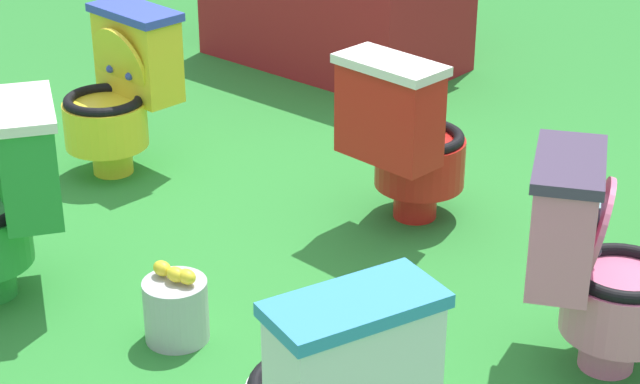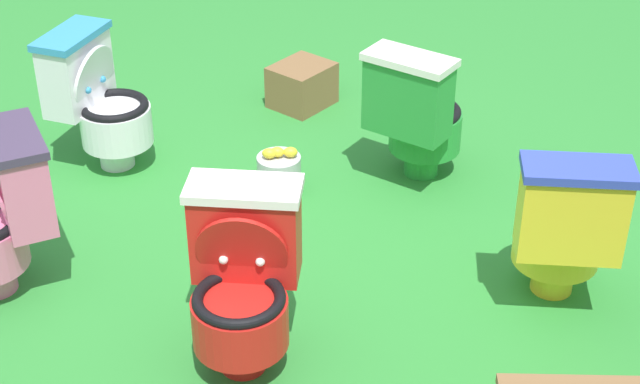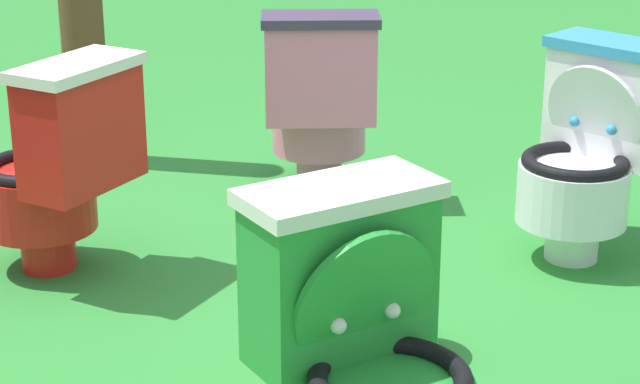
# 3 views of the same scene
# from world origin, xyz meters

# --- Properties ---
(ground) EXTENTS (14.00, 14.00, 0.00)m
(ground) POSITION_xyz_m (0.00, 0.00, 0.00)
(ground) COLOR #2D8433
(toilet_green) EXTENTS (0.60, 0.63, 0.73)m
(toilet_green) POSITION_xyz_m (-0.67, -0.95, 0.37)
(toilet_green) COLOR green
(toilet_green) RESTS_ON ground
(toilet_pink) EXTENTS (0.62, 0.59, 0.73)m
(toilet_pink) POSITION_xyz_m (1.12, 0.04, 0.37)
(toilet_pink) COLOR pink
(toilet_pink) RESTS_ON ground
(toilet_white) EXTENTS (0.59, 0.53, 0.73)m
(toilet_white) POSITION_xyz_m (0.97, -1.04, 0.37)
(toilet_white) COLOR white
(toilet_white) RESTS_ON ground
(toilet_yellow) EXTENTS (0.44, 0.51, 0.73)m
(toilet_yellow) POSITION_xyz_m (-1.23, 0.03, 0.37)
(toilet_yellow) COLOR yellow
(toilet_yellow) RESTS_ON ground
(toilet_red) EXTENTS (0.44, 0.51, 0.73)m
(toilet_red) POSITION_xyz_m (0.05, 0.45, 0.37)
(toilet_red) COLOR red
(toilet_red) RESTS_ON ground
(small_crate) EXTENTS (0.43, 0.44, 0.25)m
(small_crate) POSITION_xyz_m (-0.03, -1.78, 0.13)
(small_crate) COLOR brown
(small_crate) RESTS_ON ground
(lemon_bucket) EXTENTS (0.22, 0.22, 0.28)m
(lemon_bucket) POSITION_xyz_m (0.02, -0.75, 0.12)
(lemon_bucket) COLOR #B7B7BF
(lemon_bucket) RESTS_ON ground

